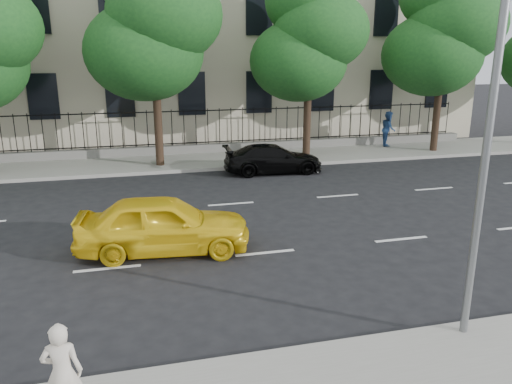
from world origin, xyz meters
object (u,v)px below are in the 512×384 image
street_light (477,50)px  woman_near (62,373)px  black_sedan (273,159)px  yellow_taxi (163,224)px

street_light → woman_near: bearing=-170.4°
black_sedan → woman_near: 15.72m
black_sedan → woman_near: (-7.07, -14.03, 0.28)m
street_light → woman_near: size_ratio=5.37×
black_sedan → yellow_taxi: bearing=149.3°
black_sedan → woman_near: bearing=156.4°
yellow_taxi → woman_near: bearing=170.1°
street_light → woman_near: (-6.86, -1.16, -4.25)m
yellow_taxi → black_sedan: yellow_taxi is taller
street_light → woman_near: street_light is taller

